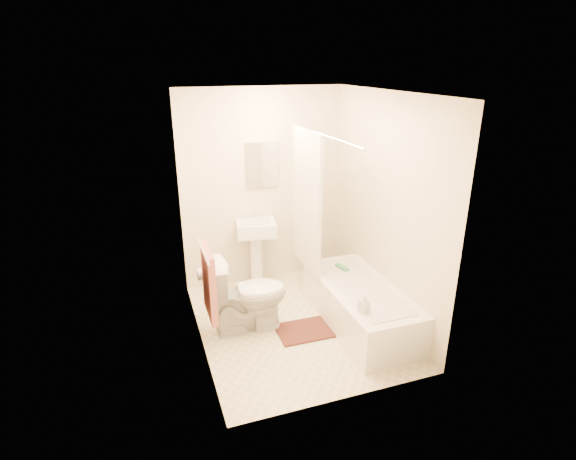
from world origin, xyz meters
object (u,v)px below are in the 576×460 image
object	(u,v)px
sink	(256,250)
bath_mat	(304,331)
toilet	(248,294)
bathtub	(360,305)
soap_bottle	(364,304)

from	to	relation	value
sink	bath_mat	size ratio (longest dim) A/B	1.64
toilet	bathtub	size ratio (longest dim) A/B	0.52
bath_mat	soap_bottle	bearing A→B (deg)	-51.71
toilet	bath_mat	bearing A→B (deg)	-113.23
toilet	bath_mat	xyz separation A→B (m)	(0.53, -0.26, -0.39)
sink	bathtub	distance (m)	1.51
bath_mat	soap_bottle	xyz separation A→B (m)	(0.40, -0.51, 0.53)
bathtub	bath_mat	xyz separation A→B (m)	(-0.62, 0.04, -0.21)
bath_mat	soap_bottle	distance (m)	0.83
soap_bottle	bathtub	bearing A→B (deg)	65.15
bathtub	soap_bottle	size ratio (longest dim) A/B	8.63
toilet	soap_bottle	size ratio (longest dim) A/B	4.48
toilet	sink	size ratio (longest dim) A/B	0.89
bathtub	bath_mat	world-z (taller)	bathtub
sink	bath_mat	world-z (taller)	sink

